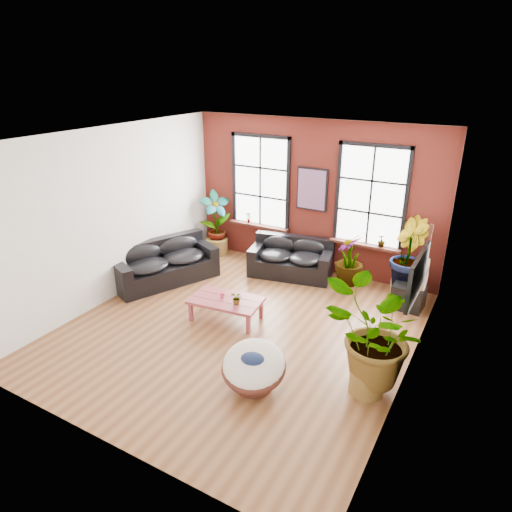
{
  "coord_description": "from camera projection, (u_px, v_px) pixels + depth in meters",
  "views": [
    {
      "loc": [
        3.88,
        -6.26,
        4.56
      ],
      "look_at": [
        0.0,
        0.6,
        1.25
      ],
      "focal_mm": 32.0,
      "sensor_mm": 36.0,
      "label": 1
    }
  ],
  "objects": [
    {
      "name": "room",
      "position": [
        243.0,
        239.0,
        7.99
      ],
      "size": [
        6.04,
        6.54,
        3.54
      ],
      "color": "brown",
      "rests_on": "ground"
    },
    {
      "name": "pot_mid",
      "position": [
        348.0,
        281.0,
        10.01
      ],
      "size": [
        0.48,
        0.48,
        0.33
      ],
      "rotation": [
        0.0,
        0.0,
        0.05
      ],
      "color": "brown",
      "rests_on": "ground"
    },
    {
      "name": "table_plant",
      "position": [
        237.0,
        298.0,
        8.46
      ],
      "size": [
        0.28,
        0.26,
        0.25
      ],
      "primitive_type": "imported",
      "rotation": [
        0.0,
        0.0,
        -0.32
      ],
      "color": "#255617",
      "rests_on": "coffee_table"
    },
    {
      "name": "papasan_chair",
      "position": [
        254.0,
        367.0,
        6.84
      ],
      "size": [
        1.21,
        1.21,
        0.73
      ],
      "rotation": [
        0.0,
        0.0,
        0.27
      ],
      "color": "#53261D",
      "rests_on": "ground"
    },
    {
      "name": "pot_back_right",
      "position": [
        403.0,
        288.0,
        9.65
      ],
      "size": [
        0.6,
        0.6,
        0.4
      ],
      "rotation": [
        0.0,
        0.0,
        -0.11
      ],
      "color": "brown",
      "rests_on": "ground"
    },
    {
      "name": "media_box",
      "position": [
        408.0,
        297.0,
        9.18
      ],
      "size": [
        0.63,
        0.54,
        0.5
      ],
      "rotation": [
        0.0,
        0.0,
        -0.06
      ],
      "color": "black",
      "rests_on": "ground"
    },
    {
      "name": "pot_back_left",
      "position": [
        217.0,
        246.0,
        11.86
      ],
      "size": [
        0.74,
        0.74,
        0.41
      ],
      "rotation": [
        0.0,
        0.0,
        0.44
      ],
      "color": "brown",
      "rests_on": "ground"
    },
    {
      "name": "floor_plant_mid",
      "position": [
        349.0,
        260.0,
        9.77
      ],
      "size": [
        0.73,
        0.73,
        1.12
      ],
      "primitive_type": "imported",
      "rotation": [
        0.0,
        0.0,
        4.89
      ],
      "color": "#255617",
      "rests_on": "ground"
    },
    {
      "name": "sofa_back",
      "position": [
        292.0,
        259.0,
        10.62
      ],
      "size": [
        2.02,
        1.27,
        0.86
      ],
      "rotation": [
        0.0,
        0.0,
        0.2
      ],
      "color": "black",
      "rests_on": "ground"
    },
    {
      "name": "floor_plant_back_right",
      "position": [
        407.0,
        255.0,
        9.39
      ],
      "size": [
        0.97,
        1.06,
        1.57
      ],
      "primitive_type": "imported",
      "rotation": [
        0.0,
        0.0,
        1.95
      ],
      "color": "#255617",
      "rests_on": "ground"
    },
    {
      "name": "sofa_left",
      "position": [
        164.0,
        263.0,
        10.3
      ],
      "size": [
        1.82,
        2.5,
        0.91
      ],
      "rotation": [
        0.0,
        0.0,
        1.15
      ],
      "color": "black",
      "rests_on": "ground"
    },
    {
      "name": "floor_plant_right_wall",
      "position": [
        374.0,
        338.0,
        6.53
      ],
      "size": [
        1.87,
        1.86,
        1.57
      ],
      "primitive_type": "imported",
      "rotation": [
        0.0,
        0.0,
        3.91
      ],
      "color": "#255617",
      "rests_on": "ground"
    },
    {
      "name": "poster",
      "position": [
        312.0,
        189.0,
        10.34
      ],
      "size": [
        0.74,
        0.06,
        0.98
      ],
      "color": "black",
      "rests_on": "room"
    },
    {
      "name": "pot_right_wall",
      "position": [
        367.0,
        381.0,
        6.81
      ],
      "size": [
        0.67,
        0.67,
        0.38
      ],
      "rotation": [
        0.0,
        0.0,
        0.35
      ],
      "color": "brown",
      "rests_on": "ground"
    },
    {
      "name": "sill_plant_right",
      "position": [
        382.0,
        241.0,
        9.88
      ],
      "size": [
        0.19,
        0.19,
        0.27
      ],
      "primitive_type": "imported",
      "rotation": [
        0.0,
        0.0,
        3.49
      ],
      "color": "#255617",
      "rests_on": "room"
    },
    {
      "name": "floor_plant_back_left",
      "position": [
        216.0,
        220.0,
        11.63
      ],
      "size": [
        0.92,
        0.95,
        1.5
      ],
      "primitive_type": "imported",
      "rotation": [
        0.0,
        0.0,
        0.87
      ],
      "color": "#255617",
      "rests_on": "ground"
    },
    {
      "name": "tv_wall_unit",
      "position": [
        420.0,
        275.0,
        7.09
      ],
      "size": [
        0.13,
        1.86,
        1.2
      ],
      "color": "black",
      "rests_on": "room"
    },
    {
      "name": "coffee_table",
      "position": [
        226.0,
        301.0,
        8.71
      ],
      "size": [
        1.44,
        0.93,
        0.52
      ],
      "rotation": [
        0.0,
        0.0,
        0.12
      ],
      "color": "maroon",
      "rests_on": "ground"
    },
    {
      "name": "sill_plant_left",
      "position": [
        248.0,
        217.0,
        11.4
      ],
      "size": [
        0.17,
        0.17,
        0.27
      ],
      "primitive_type": "imported",
      "rotation": [
        0.0,
        0.0,
        0.79
      ],
      "color": "#255617",
      "rests_on": "room"
    }
  ]
}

